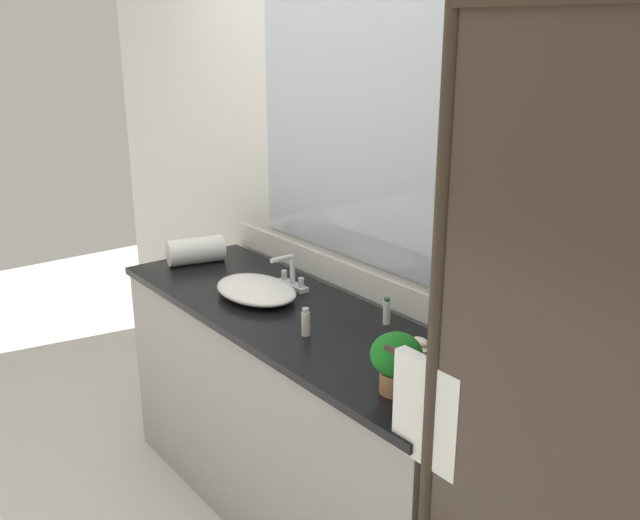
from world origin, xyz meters
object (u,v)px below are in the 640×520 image
faucet (291,277)px  soap_dish (420,344)px  amenity_bottle_shampoo (306,322)px  amenity_bottle_body_wash (387,311)px  rolled_towel_near_edge (196,251)px  potted_plant (396,359)px  sink_basin (256,290)px

faucet → soap_dish: (0.74, 0.00, -0.03)m
soap_dish → amenity_bottle_shampoo: size_ratio=0.99×
faucet → amenity_bottle_shampoo: faucet is taller
amenity_bottle_body_wash → rolled_towel_near_edge: size_ratio=0.40×
rolled_towel_near_edge → potted_plant: bearing=-4.6°
faucet → soap_dish: bearing=0.4°
potted_plant → amenity_bottle_body_wash: size_ratio=1.85×
sink_basin → potted_plant: bearing=-6.2°
soap_dish → rolled_towel_near_edge: rolled_towel_near_edge is taller
soap_dish → sink_basin: bearing=-166.5°
faucet → amenity_bottle_shampoo: bearing=-29.5°
soap_dish → amenity_bottle_body_wash: bearing=166.8°
amenity_bottle_shampoo → potted_plant: bearing=-4.1°
amenity_bottle_body_wash → rolled_towel_near_edge: bearing=-168.6°
sink_basin → faucet: 0.17m
amenity_bottle_shampoo → amenity_bottle_body_wash: same height
sink_basin → amenity_bottle_body_wash: size_ratio=3.93×
amenity_bottle_body_wash → soap_dish: bearing=-13.2°
faucet → amenity_bottle_body_wash: (0.51, 0.06, 0.00)m
potted_plant → faucet: bearing=163.4°
faucet → potted_plant: potted_plant is taller
sink_basin → amenity_bottle_shampoo: amenity_bottle_shampoo is taller
sink_basin → potted_plant: size_ratio=2.12×
potted_plant → rolled_towel_near_edge: size_ratio=0.74×
rolled_towel_near_edge → amenity_bottle_body_wash: bearing=11.4°
faucet → soap_dish: faucet is taller
faucet → potted_plant: size_ratio=0.91×
amenity_bottle_shampoo → soap_dish: bearing=36.8°
amenity_bottle_shampoo → amenity_bottle_body_wash: size_ratio=1.00×
soap_dish → rolled_towel_near_edge: size_ratio=0.40×
soap_dish → amenity_bottle_shampoo: bearing=-143.2°
soap_dish → amenity_bottle_shampoo: (-0.32, -0.24, 0.03)m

